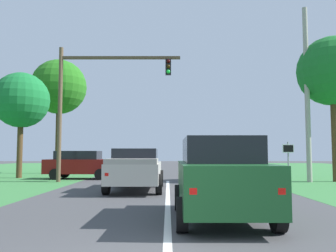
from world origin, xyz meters
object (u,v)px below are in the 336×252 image
(pickup_truck_lead, at_px, (136,169))
(utility_pole_right, at_px, (307,93))
(red_suv_near, at_px, (219,176))
(crossing_suv_far, at_px, (81,164))
(traffic_light, at_px, (91,93))
(extra_tree_1, at_px, (21,101))
(oak_tree_right, at_px, (332,72))
(extra_tree_2, at_px, (59,87))
(keep_moving_sign, at_px, (288,157))

(pickup_truck_lead, bearing_deg, utility_pole_right, 25.76)
(red_suv_near, xyz_separation_m, crossing_suv_far, (-6.79, 13.69, -0.12))
(traffic_light, relative_size, crossing_suv_far, 1.71)
(traffic_light, distance_m, extra_tree_1, 6.26)
(pickup_truck_lead, xyz_separation_m, utility_pole_right, (9.34, 4.51, 4.09))
(oak_tree_right, relative_size, extra_tree_2, 0.91)
(traffic_light, height_order, oak_tree_right, oak_tree_right)
(red_suv_near, height_order, utility_pole_right, utility_pole_right)
(pickup_truck_lead, bearing_deg, red_suv_near, -68.14)
(crossing_suv_far, bearing_deg, traffic_light, -65.46)
(extra_tree_1, bearing_deg, pickup_truck_lead, -43.13)
(oak_tree_right, height_order, crossing_suv_far, oak_tree_right)
(crossing_suv_far, bearing_deg, oak_tree_right, -8.39)
(traffic_light, distance_m, extra_tree_2, 9.84)
(oak_tree_right, xyz_separation_m, crossing_suv_far, (-15.08, 2.22, -5.43))
(red_suv_near, height_order, oak_tree_right, oak_tree_right)
(traffic_light, distance_m, utility_pole_right, 12.35)
(red_suv_near, bearing_deg, oak_tree_right, 54.11)
(keep_moving_sign, distance_m, crossing_suv_far, 12.45)
(utility_pole_right, bearing_deg, crossing_suv_far, 169.40)
(keep_moving_sign, bearing_deg, oak_tree_right, 28.60)
(crossing_suv_far, bearing_deg, red_suv_near, -63.61)
(keep_moving_sign, xyz_separation_m, crossing_suv_far, (-11.78, 4.03, -0.49))
(pickup_truck_lead, xyz_separation_m, traffic_light, (-3.01, 4.61, 4.12))
(pickup_truck_lead, bearing_deg, crossing_suv_far, 120.38)
(extra_tree_1, distance_m, extra_tree_2, 5.68)
(crossing_suv_far, bearing_deg, extra_tree_2, 119.28)
(keep_moving_sign, xyz_separation_m, extra_tree_2, (-15.20, 10.13, 5.58))
(pickup_truck_lead, xyz_separation_m, extra_tree_1, (-8.37, 7.84, 4.17))
(traffic_light, bearing_deg, extra_tree_1, 148.89)
(crossing_suv_far, xyz_separation_m, utility_pole_right, (13.45, -2.52, 4.10))
(traffic_light, relative_size, extra_tree_2, 0.83)
(oak_tree_right, bearing_deg, red_suv_near, -125.89)
(red_suv_near, xyz_separation_m, pickup_truck_lead, (-2.67, 6.66, -0.11))
(traffic_light, relative_size, extra_tree_1, 1.11)
(red_suv_near, distance_m, keep_moving_sign, 10.87)
(pickup_truck_lead, xyz_separation_m, oak_tree_right, (10.97, 4.80, 5.42))
(oak_tree_right, bearing_deg, extra_tree_2, 155.77)
(red_suv_near, xyz_separation_m, extra_tree_2, (-10.21, 19.79, 5.96))
(traffic_light, bearing_deg, keep_moving_sign, -8.60)
(utility_pole_right, xyz_separation_m, extra_tree_2, (-16.88, 8.62, 1.97))
(red_suv_near, distance_m, extra_tree_2, 23.05)
(traffic_light, bearing_deg, red_suv_near, -63.23)
(crossing_suv_far, bearing_deg, pickup_truck_lead, -59.62)
(keep_moving_sign, height_order, extra_tree_2, extra_tree_2)
(oak_tree_right, distance_m, extra_tree_1, 19.62)
(traffic_light, bearing_deg, crossing_suv_far, 114.54)
(keep_moving_sign, xyz_separation_m, oak_tree_right, (3.31, 1.80, 4.94))
(red_suv_near, bearing_deg, utility_pole_right, 59.17)
(keep_moving_sign, relative_size, crossing_suv_far, 0.49)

